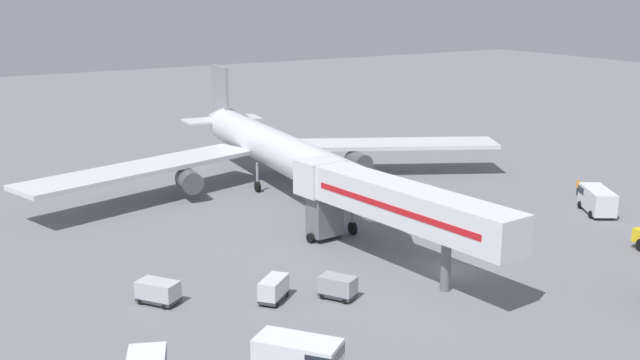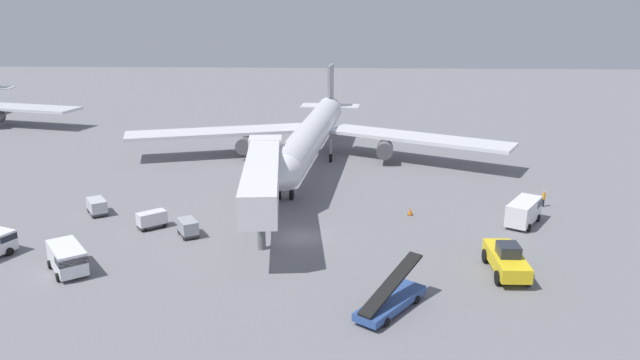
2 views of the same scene
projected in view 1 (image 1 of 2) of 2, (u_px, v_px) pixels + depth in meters
The scene contains 10 objects.
ground_plane at pixel (454, 270), 56.55m from camera, with size 300.00×300.00×0.00m, color slate.
airplane_at_gate at pixel (278, 152), 77.64m from camera, with size 51.83×47.64×11.06m.
jet_bridge at pixel (387, 202), 56.21m from camera, with size 5.38×21.78×6.63m.
service_van_far_left at pixel (597, 199), 70.49m from camera, with size 4.41×5.37×2.30m.
service_van_outer_left at pixel (300, 355), 40.83m from camera, with size 4.47×4.92×2.10m.
baggage_cart_mid_center at pixel (338, 286), 51.16m from camera, with size 2.39×2.73×1.54m.
baggage_cart_outer_right at pixel (274, 289), 50.73m from camera, with size 2.79×2.63×1.59m.
baggage_cart_near_center at pixel (158, 291), 50.36m from camera, with size 2.76×3.06×1.53m.
ground_crew_worker_foreground at pixel (578, 187), 76.56m from camera, with size 0.37×0.37×1.69m.
safety_cone_alpha at pixel (497, 221), 67.02m from camera, with size 0.51×0.51×0.77m.
Camera 1 is at (-35.96, -40.44, 20.27)m, focal length 43.06 mm.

